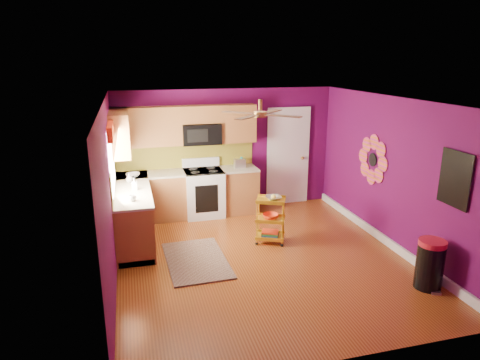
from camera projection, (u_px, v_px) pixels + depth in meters
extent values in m
plane|color=#6D3111|center=(262.00, 258.00, 6.86)|extent=(5.00, 5.00, 0.00)
cube|color=#550947|center=(226.00, 150.00, 8.83)|extent=(4.50, 0.04, 2.50)
cube|color=#550947|center=(341.00, 254.00, 4.19)|extent=(4.50, 0.04, 2.50)
cube|color=#550947|center=(110.00, 195.00, 5.96)|extent=(0.04, 5.00, 2.50)
cube|color=#550947|center=(393.00, 174.00, 7.06)|extent=(0.04, 5.00, 2.50)
cube|color=silver|center=(265.00, 101.00, 6.16)|extent=(4.50, 5.00, 0.04)
cube|color=white|center=(385.00, 240.00, 7.38)|extent=(0.05, 4.90, 0.14)
cube|color=brown|center=(133.00, 214.00, 7.51)|extent=(0.60, 2.30, 0.90)
cube|color=brown|center=(189.00, 195.00, 8.57)|extent=(2.80, 0.60, 0.90)
cube|color=beige|center=(132.00, 189.00, 7.38)|extent=(0.63, 2.30, 0.04)
cube|color=beige|center=(188.00, 172.00, 8.44)|extent=(2.80, 0.63, 0.04)
cube|color=black|center=(135.00, 235.00, 7.62)|extent=(0.54, 2.30, 0.10)
cube|color=black|center=(189.00, 213.00, 8.68)|extent=(2.80, 0.54, 0.10)
cube|color=white|center=(204.00, 193.00, 8.61)|extent=(0.76, 0.66, 0.92)
cube|color=black|center=(203.00, 171.00, 8.48)|extent=(0.76, 0.62, 0.03)
cube|color=white|center=(201.00, 162.00, 8.71)|extent=(0.76, 0.06, 0.18)
cube|color=black|center=(207.00, 199.00, 8.31)|extent=(0.45, 0.02, 0.55)
cube|color=brown|center=(147.00, 127.00, 8.13)|extent=(1.32, 0.33, 0.75)
cube|color=brown|center=(237.00, 123.00, 8.57)|extent=(0.72, 0.33, 0.75)
cube|color=brown|center=(200.00, 114.00, 8.33)|extent=(0.76, 0.33, 0.34)
cube|color=brown|center=(120.00, 132.00, 7.56)|extent=(0.33, 1.30, 0.75)
cube|color=black|center=(201.00, 134.00, 8.40)|extent=(0.76, 0.38, 0.40)
cube|color=#636A17|center=(185.00, 155.00, 8.63)|extent=(2.80, 0.01, 0.51)
cube|color=#636A17|center=(113.00, 174.00, 7.23)|extent=(0.01, 2.30, 0.51)
cube|color=white|center=(111.00, 158.00, 6.86)|extent=(0.03, 1.20, 1.00)
cube|color=#EE3D15|center=(111.00, 129.00, 6.73)|extent=(0.08, 1.35, 0.22)
cube|color=white|center=(288.00, 157.00, 9.20)|extent=(0.85, 0.04, 2.05)
cube|color=white|center=(288.00, 157.00, 9.19)|extent=(0.95, 0.02, 2.15)
sphere|color=#BF8C3F|center=(302.00, 158.00, 9.24)|extent=(0.07, 0.07, 0.07)
cylinder|color=black|center=(373.00, 160.00, 7.59)|extent=(0.01, 0.24, 0.24)
cube|color=#16927F|center=(456.00, 179.00, 5.67)|extent=(0.03, 0.52, 0.72)
cube|color=black|center=(455.00, 179.00, 5.67)|extent=(0.01, 0.56, 0.76)
cylinder|color=#BF8C3F|center=(260.00, 105.00, 6.37)|extent=(0.06, 0.06, 0.16)
cylinder|color=#BF8C3F|center=(260.00, 114.00, 6.41)|extent=(0.20, 0.20, 0.08)
cube|color=#4C2D19|center=(271.00, 112.00, 6.73)|extent=(0.47, 0.47, 0.01)
cube|color=#4C2D19|center=(238.00, 113.00, 6.59)|extent=(0.47, 0.47, 0.01)
cube|color=#4C2D19|center=(248.00, 117.00, 6.10)|extent=(0.47, 0.47, 0.01)
cube|color=#4C2D19|center=(283.00, 116.00, 6.23)|extent=(0.47, 0.47, 0.01)
cube|color=black|center=(196.00, 260.00, 6.77)|extent=(0.96, 1.53, 0.02)
cylinder|color=gold|center=(257.00, 223.00, 7.23)|extent=(0.02, 0.02, 0.75)
cylinder|color=gold|center=(282.00, 224.00, 7.16)|extent=(0.02, 0.02, 0.75)
cylinder|color=gold|center=(259.00, 216.00, 7.51)|extent=(0.02, 0.02, 0.75)
cylinder|color=gold|center=(284.00, 218.00, 7.44)|extent=(0.02, 0.02, 0.75)
sphere|color=black|center=(257.00, 243.00, 7.33)|extent=(0.05, 0.05, 0.05)
sphere|color=black|center=(282.00, 245.00, 7.27)|extent=(0.05, 0.05, 0.05)
sphere|color=black|center=(259.00, 237.00, 7.62)|extent=(0.05, 0.05, 0.05)
sphere|color=black|center=(283.00, 238.00, 7.55)|extent=(0.05, 0.05, 0.05)
cube|color=gold|center=(271.00, 201.00, 7.24)|extent=(0.59, 0.52, 0.03)
cube|color=gold|center=(270.00, 220.00, 7.33)|extent=(0.59, 0.52, 0.03)
cube|color=gold|center=(270.00, 237.00, 7.42)|extent=(0.59, 0.52, 0.03)
imported|color=beige|center=(273.00, 198.00, 7.22)|extent=(0.35, 0.35, 0.07)
sphere|color=yellow|center=(273.00, 197.00, 7.21)|extent=(0.09, 0.09, 0.09)
imported|color=#EE3D15|center=(270.00, 216.00, 7.32)|extent=(0.36, 0.36, 0.09)
cube|color=navy|center=(270.00, 235.00, 7.41)|extent=(0.34, 0.31, 0.04)
cube|color=#267233|center=(270.00, 233.00, 7.40)|extent=(0.34, 0.31, 0.03)
cube|color=#EE3D15|center=(270.00, 232.00, 7.39)|extent=(0.34, 0.31, 0.03)
cylinder|color=black|center=(430.00, 267.00, 5.91)|extent=(0.47, 0.47, 0.64)
cylinder|color=red|center=(433.00, 243.00, 5.81)|extent=(0.37, 0.37, 0.07)
cube|color=beige|center=(436.00, 293.00, 5.82)|extent=(0.14, 0.10, 0.03)
cylinder|color=teal|center=(241.00, 163.00, 8.74)|extent=(0.18, 0.18, 0.16)
sphere|color=teal|center=(241.00, 158.00, 8.71)|extent=(0.06, 0.06, 0.06)
cube|color=beige|center=(240.00, 163.00, 8.66)|extent=(0.22, 0.15, 0.18)
imported|color=#EA3F72|center=(134.00, 184.00, 7.22)|extent=(0.09, 0.09, 0.20)
imported|color=white|center=(129.00, 178.00, 7.67)|extent=(0.12, 0.12, 0.16)
imported|color=white|center=(133.00, 175.00, 8.02)|extent=(0.26, 0.26, 0.06)
imported|color=white|center=(132.00, 198.00, 6.67)|extent=(0.12, 0.12, 0.10)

